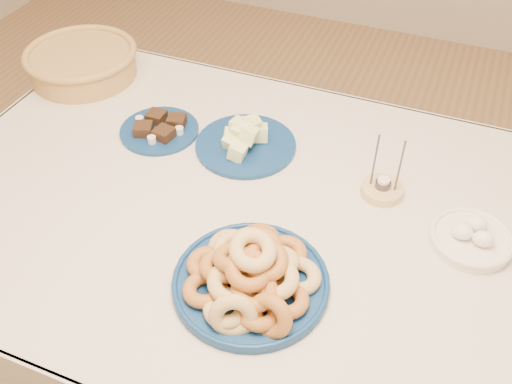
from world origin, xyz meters
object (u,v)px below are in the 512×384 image
dining_table (263,239)px  egg_bowl (471,238)px  donut_platter (251,276)px  wicker_basket (82,62)px  brownie_plate (160,129)px  candle_holder (382,189)px  melon_plate (245,140)px

dining_table → egg_bowl: (0.47, 0.07, 0.13)m
donut_platter → wicker_basket: donut_platter is taller
dining_table → brownie_plate: brownie_plate is taller
wicker_basket → candle_holder: 1.01m
candle_holder → egg_bowl: candle_holder is taller
donut_platter → egg_bowl: bearing=36.0°
egg_bowl → donut_platter: bearing=-144.0°
candle_holder → egg_bowl: bearing=-21.8°
dining_table → melon_plate: (-0.13, 0.20, 0.13)m
brownie_plate → melon_plate: bearing=5.9°
dining_table → wicker_basket: bearing=155.0°
melon_plate → wicker_basket: 0.63m
dining_table → brownie_plate: size_ratio=6.60×
melon_plate → candle_holder: bearing=-6.2°
melon_plate → wicker_basket: bearing=166.6°
melon_plate → brownie_plate: bearing=-174.1°
brownie_plate → candle_holder: bearing=-1.5°
donut_platter → candle_holder: bearing=64.1°
donut_platter → candle_holder: (0.19, 0.39, -0.02)m
melon_plate → wicker_basket: melon_plate is taller
donut_platter → candle_holder: size_ratio=2.31×
brownie_plate → candle_holder: (0.63, -0.02, 0.00)m
brownie_plate → candle_holder: candle_holder is taller
dining_table → egg_bowl: 0.49m
brownie_plate → egg_bowl: 0.86m
egg_bowl → melon_plate: bearing=167.8°
dining_table → wicker_basket: wicker_basket is taller
brownie_plate → egg_bowl: bearing=-7.0°
dining_table → egg_bowl: egg_bowl is taller
donut_platter → melon_plate: size_ratio=1.20×
dining_table → candle_holder: (0.25, 0.16, 0.12)m
melon_plate → egg_bowl: size_ratio=1.65×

